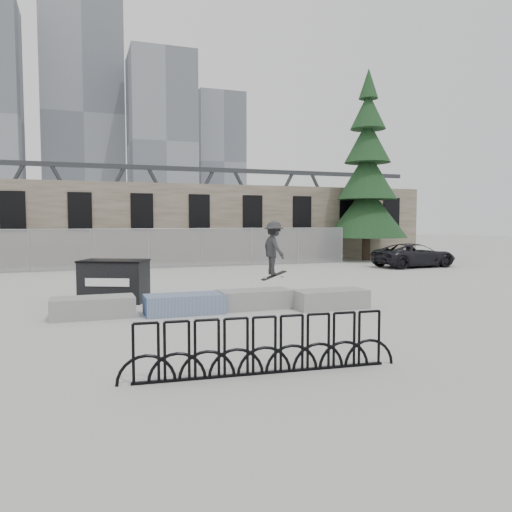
{
  "coord_description": "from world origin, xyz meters",
  "views": [
    {
      "loc": [
        -3.23,
        -12.88,
        2.38
      ],
      "look_at": [
        1.92,
        1.69,
        1.3
      ],
      "focal_mm": 35.0,
      "sensor_mm": 36.0,
      "label": 1
    }
  ],
  "objects_px": {
    "planter_center_right": "(254,298)",
    "planter_offset": "(330,298)",
    "planter_far_left": "(93,306)",
    "skateboarder": "(274,248)",
    "dumpster": "(114,281)",
    "bike_rack": "(264,346)",
    "suv": "(414,255)",
    "spruce_tree": "(367,183)",
    "planter_center_left": "(184,303)"
  },
  "relations": [
    {
      "from": "planter_center_right",
      "to": "planter_offset",
      "type": "height_order",
      "value": "same"
    },
    {
      "from": "planter_far_left",
      "to": "skateboarder",
      "type": "distance_m",
      "value": 5.3
    },
    {
      "from": "dumpster",
      "to": "bike_rack",
      "type": "bearing_deg",
      "value": -53.84
    },
    {
      "from": "bike_rack",
      "to": "suv",
      "type": "xyz_separation_m",
      "value": [
        13.74,
        14.5,
        0.18
      ]
    },
    {
      "from": "planter_center_right",
      "to": "skateboarder",
      "type": "bearing_deg",
      "value": 42.7
    },
    {
      "from": "planter_offset",
      "to": "planter_far_left",
      "type": "bearing_deg",
      "value": 172.71
    },
    {
      "from": "dumpster",
      "to": "spruce_tree",
      "type": "distance_m",
      "value": 19.59
    },
    {
      "from": "planter_offset",
      "to": "bike_rack",
      "type": "xyz_separation_m",
      "value": [
        -3.77,
        -4.93,
        0.16
      ]
    },
    {
      "from": "planter_center_left",
      "to": "bike_rack",
      "type": "xyz_separation_m",
      "value": [
        0.18,
        -5.44,
        0.16
      ]
    },
    {
      "from": "planter_center_left",
      "to": "dumpster",
      "type": "xyz_separation_m",
      "value": [
        -1.56,
        2.62,
        0.35
      ]
    },
    {
      "from": "planter_far_left",
      "to": "planter_center_right",
      "type": "height_order",
      "value": "same"
    },
    {
      "from": "planter_center_left",
      "to": "spruce_tree",
      "type": "bearing_deg",
      "value": 44.67
    },
    {
      "from": "planter_center_left",
      "to": "suv",
      "type": "relative_size",
      "value": 0.45
    },
    {
      "from": "skateboarder",
      "to": "spruce_tree",
      "type": "bearing_deg",
      "value": -47.01
    },
    {
      "from": "spruce_tree",
      "to": "planter_far_left",
      "type": "bearing_deg",
      "value": -140.12
    },
    {
      "from": "planter_offset",
      "to": "skateboarder",
      "type": "height_order",
      "value": "skateboarder"
    },
    {
      "from": "planter_far_left",
      "to": "planter_center_right",
      "type": "distance_m",
      "value": 4.2
    },
    {
      "from": "planter_center_left",
      "to": "bike_rack",
      "type": "distance_m",
      "value": 5.44
    },
    {
      "from": "planter_far_left",
      "to": "suv",
      "type": "distance_m",
      "value": 18.38
    },
    {
      "from": "spruce_tree",
      "to": "skateboarder",
      "type": "bearing_deg",
      "value": -130.9
    },
    {
      "from": "planter_center_right",
      "to": "bike_rack",
      "type": "distance_m",
      "value": 5.89
    },
    {
      "from": "dumpster",
      "to": "planter_offset",
      "type": "bearing_deg",
      "value": -5.55
    },
    {
      "from": "bike_rack",
      "to": "suv",
      "type": "height_order",
      "value": "suv"
    },
    {
      "from": "planter_center_left",
      "to": "suv",
      "type": "distance_m",
      "value": 16.61
    },
    {
      "from": "planter_far_left",
      "to": "suv",
      "type": "bearing_deg",
      "value": 28.54
    },
    {
      "from": "dumpster",
      "to": "skateboarder",
      "type": "relative_size",
      "value": 1.27
    },
    {
      "from": "planter_center_left",
      "to": "planter_offset",
      "type": "xyz_separation_m",
      "value": [
        3.95,
        -0.5,
        0.0
      ]
    },
    {
      "from": "planter_center_left",
      "to": "planter_center_right",
      "type": "distance_m",
      "value": 1.98
    },
    {
      "from": "bike_rack",
      "to": "dumpster",
      "type": "bearing_deg",
      "value": 102.15
    },
    {
      "from": "spruce_tree",
      "to": "bike_rack",
      "type": "bearing_deg",
      "value": -125.64
    },
    {
      "from": "planter_center_left",
      "to": "suv",
      "type": "bearing_deg",
      "value": 33.07
    },
    {
      "from": "skateboarder",
      "to": "planter_center_right",
      "type": "bearing_deg",
      "value": 126.59
    },
    {
      "from": "skateboarder",
      "to": "planter_offset",
      "type": "bearing_deg",
      "value": -150.06
    },
    {
      "from": "planter_center_right",
      "to": "skateboarder",
      "type": "xyz_separation_m",
      "value": [
        0.89,
        0.82,
        1.32
      ]
    },
    {
      "from": "dumpster",
      "to": "planter_center_left",
      "type": "bearing_deg",
      "value": -35.28
    },
    {
      "from": "planter_far_left",
      "to": "bike_rack",
      "type": "xyz_separation_m",
      "value": [
        2.4,
        -5.72,
        0.16
      ]
    },
    {
      "from": "planter_center_right",
      "to": "bike_rack",
      "type": "bearing_deg",
      "value": -107.77
    },
    {
      "from": "planter_far_left",
      "to": "planter_center_left",
      "type": "height_order",
      "value": "same"
    },
    {
      "from": "planter_center_right",
      "to": "planter_offset",
      "type": "bearing_deg",
      "value": -18.68
    },
    {
      "from": "bike_rack",
      "to": "planter_offset",
      "type": "bearing_deg",
      "value": 52.59
    },
    {
      "from": "planter_far_left",
      "to": "planter_center_right",
      "type": "relative_size",
      "value": 1.0
    },
    {
      "from": "bike_rack",
      "to": "planter_far_left",
      "type": "bearing_deg",
      "value": 112.76
    },
    {
      "from": "planter_center_left",
      "to": "skateboarder",
      "type": "bearing_deg",
      "value": 19.02
    },
    {
      "from": "bike_rack",
      "to": "spruce_tree",
      "type": "relative_size",
      "value": 0.39
    },
    {
      "from": "planter_center_right",
      "to": "dumpster",
      "type": "distance_m",
      "value": 4.31
    },
    {
      "from": "suv",
      "to": "bike_rack",
      "type": "bearing_deg",
      "value": 132.86
    },
    {
      "from": "planter_center_right",
      "to": "spruce_tree",
      "type": "height_order",
      "value": "spruce_tree"
    },
    {
      "from": "dumpster",
      "to": "suv",
      "type": "xyz_separation_m",
      "value": [
        15.47,
        6.44,
        -0.01
      ]
    },
    {
      "from": "planter_center_right",
      "to": "bike_rack",
      "type": "height_order",
      "value": "bike_rack"
    },
    {
      "from": "skateboarder",
      "to": "suv",
      "type": "bearing_deg",
      "value": -59.96
    }
  ]
}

